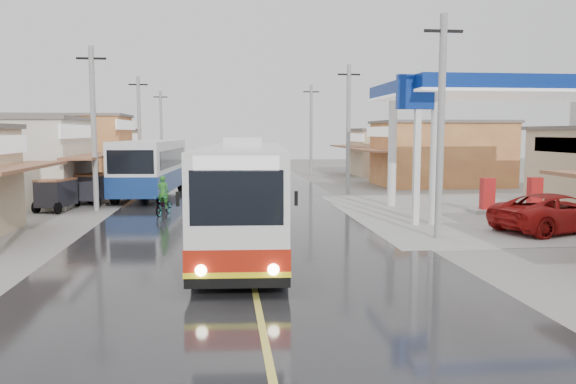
% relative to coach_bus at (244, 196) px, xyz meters
% --- Properties ---
extents(ground, '(120.00, 120.00, 0.00)m').
position_rel_coach_bus_xyz_m(ground, '(0.06, 0.93, -1.78)').
color(ground, slate).
rests_on(ground, ground).
extents(road, '(12.00, 90.00, 0.02)m').
position_rel_coach_bus_xyz_m(road, '(0.06, 15.93, -1.77)').
color(road, black).
rests_on(road, ground).
extents(centre_line, '(0.15, 90.00, 0.01)m').
position_rel_coach_bus_xyz_m(centre_line, '(0.06, 15.93, -1.76)').
color(centre_line, '#D8CC4C').
rests_on(centre_line, road).
extents(shopfronts_left, '(11.00, 44.00, 5.20)m').
position_rel_coach_bus_xyz_m(shopfronts_left, '(-12.94, 18.93, -1.78)').
color(shopfronts_left, tan).
rests_on(shopfronts_left, ground).
extents(shopfronts_right, '(11.00, 44.00, 4.80)m').
position_rel_coach_bus_xyz_m(shopfronts_right, '(15.06, 12.93, -1.78)').
color(shopfronts_right, beige).
rests_on(shopfronts_right, ground).
extents(utility_poles_left, '(1.60, 50.00, 8.00)m').
position_rel_coach_bus_xyz_m(utility_poles_left, '(-6.94, 16.93, -1.78)').
color(utility_poles_left, gray).
rests_on(utility_poles_left, ground).
extents(utility_poles_right, '(1.60, 36.00, 8.00)m').
position_rel_coach_bus_xyz_m(utility_poles_right, '(7.06, 15.93, -1.78)').
color(utility_poles_right, gray).
rests_on(utility_poles_right, ground).
extents(coach_bus, '(3.38, 11.94, 3.69)m').
position_rel_coach_bus_xyz_m(coach_bus, '(0.00, 0.00, 0.00)').
color(coach_bus, silver).
rests_on(coach_bus, road).
extents(second_bus, '(3.47, 10.24, 3.34)m').
position_rel_coach_bus_xyz_m(second_bus, '(-5.00, 15.71, 0.02)').
color(second_bus, silver).
rests_on(second_bus, road).
extents(jeepney, '(5.83, 3.89, 1.49)m').
position_rel_coach_bus_xyz_m(jeepney, '(12.26, 1.88, -1.03)').
color(jeepney, '#A11110').
rests_on(jeepney, ground).
extents(cyclist, '(1.05, 1.83, 1.87)m').
position_rel_coach_bus_xyz_m(cyclist, '(-3.48, 8.02, -1.17)').
color(cyclist, black).
rests_on(cyclist, ground).
extents(tricycle_near, '(1.82, 2.36, 1.61)m').
position_rel_coach_bus_xyz_m(tricycle_near, '(-8.86, 9.90, -0.86)').
color(tricycle_near, '#26262D').
rests_on(tricycle_near, ground).
extents(tricycle_far, '(1.93, 2.46, 1.66)m').
position_rel_coach_bus_xyz_m(tricycle_far, '(-7.57, 12.39, -0.83)').
color(tricycle_far, '#26262D').
rests_on(tricycle_far, ground).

